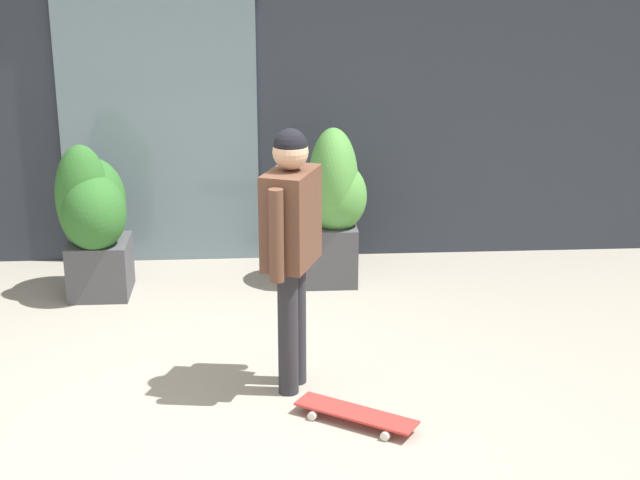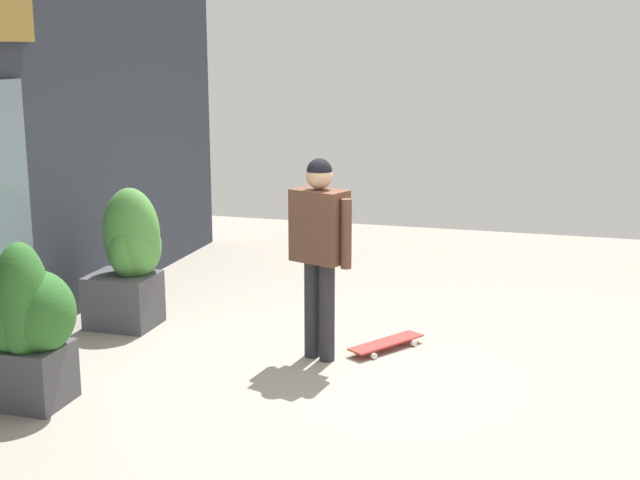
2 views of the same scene
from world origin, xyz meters
name	(u,v)px [view 1 (image 1 of 2)]	position (x,y,z in m)	size (l,w,h in m)	color
ground_plane	(247,406)	(0.00, 0.00, 0.00)	(12.00, 12.00, 0.00)	gray
building_facade	(242,47)	(-0.03, 3.01, 1.89)	(8.52, 0.31, 3.81)	#2D333D
skateboarder	(291,233)	(0.30, 0.24, 1.06)	(0.40, 0.60, 1.72)	#28282D
skateboard	(356,414)	(0.66, -0.26, 0.06)	(0.74, 0.58, 0.08)	red
planter_box_left	(330,207)	(0.69, 2.21, 0.66)	(0.61, 0.67, 1.32)	#47474C
planter_box_right	(92,215)	(-1.24, 2.04, 0.67)	(0.57, 0.76, 1.26)	#47474C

